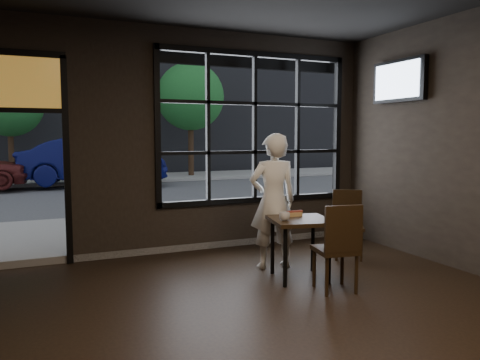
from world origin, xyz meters
name	(u,v)px	position (x,y,z in m)	size (l,w,h in m)	color
floor	(305,357)	(0.00, 0.00, -0.01)	(6.00, 7.00, 0.02)	black
window_frame	(255,128)	(1.20, 3.50, 1.80)	(3.06, 0.12, 2.28)	black
stained_transom	(12,81)	(-2.10, 3.50, 2.35)	(1.20, 0.06, 0.70)	orange
street_asphalt	(76,166)	(0.00, 24.00, -0.02)	(60.00, 41.00, 0.04)	#545456
building_across	(72,21)	(0.00, 23.00, 7.50)	(28.00, 12.00, 15.00)	#5B5956
cafe_table	(300,249)	(0.95, 1.70, 0.36)	(0.67, 0.67, 0.72)	black
chair_near	(335,247)	(1.09, 1.19, 0.48)	(0.42, 0.42, 0.97)	black
chair_window	(348,225)	(2.04, 2.25, 0.46)	(0.40, 0.40, 0.93)	black
man	(273,201)	(0.88, 2.26, 0.86)	(0.63, 0.41, 1.71)	white
hotdog	(295,214)	(0.97, 1.86, 0.75)	(0.20, 0.08, 0.06)	tan
cup	(285,216)	(0.72, 1.65, 0.77)	(0.12, 0.12, 0.10)	silver
tv	(399,81)	(2.93, 2.34, 2.46)	(0.12, 1.02, 0.60)	black
navy_car	(94,161)	(-0.18, 12.84, 0.86)	(1.60, 4.60, 1.51)	#070A3A
tree_left	(9,104)	(-2.72, 15.28, 2.78)	(2.31, 2.31, 3.94)	#332114
tree_right	(190,97)	(3.71, 14.80, 3.17)	(2.64, 2.64, 4.51)	#332114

